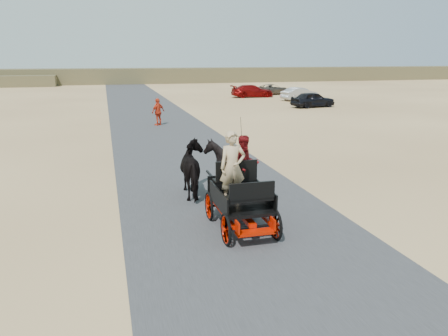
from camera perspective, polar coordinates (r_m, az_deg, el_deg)
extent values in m
plane|color=tan|center=(13.36, -0.57, -4.31)|extent=(140.00, 140.00, 0.00)
cube|color=#38383A|center=(13.35, -0.57, -4.29)|extent=(6.00, 140.00, 0.01)
cube|color=brown|center=(74.38, -12.95, 11.64)|extent=(140.00, 6.00, 2.40)
imported|color=black|center=(13.69, -3.76, -0.17)|extent=(0.91, 2.01, 1.70)
imported|color=black|center=(13.94, 0.68, 0.13)|extent=(1.37, 1.54, 1.70)
imported|color=tan|center=(10.80, 1.12, 0.12)|extent=(0.66, 0.43, 1.80)
imported|color=#660C0F|center=(11.48, 2.75, 0.39)|extent=(0.77, 0.60, 1.58)
imported|color=red|center=(28.26, -8.59, 7.27)|extent=(1.06, 0.94, 1.73)
imported|color=black|center=(38.95, 11.52, 8.76)|extent=(4.13, 2.22, 1.33)
imported|color=#B2B2B7|center=(44.93, 9.84, 9.52)|extent=(4.11, 2.30, 1.28)
imported|color=maroon|center=(47.87, 3.71, 10.00)|extent=(4.60, 1.94, 1.33)
imported|color=brown|center=(51.54, 6.30, 10.18)|extent=(4.68, 3.55, 1.18)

